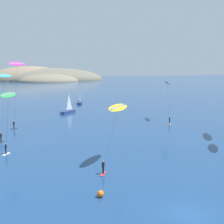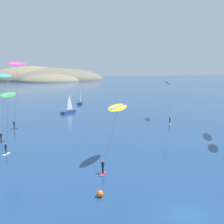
{
  "view_description": "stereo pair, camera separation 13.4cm",
  "coord_description": "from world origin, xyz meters",
  "px_view_note": "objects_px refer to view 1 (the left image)",
  "views": [
    {
      "loc": [
        -11.56,
        -20.88,
        13.11
      ],
      "look_at": [
        -1.68,
        23.98,
        5.34
      ],
      "focal_mm": 45.0,
      "sensor_mm": 36.0,
      "label": 1
    },
    {
      "loc": [
        -11.43,
        -20.91,
        13.11
      ],
      "look_at": [
        -1.68,
        23.98,
        5.34
      ],
      "focal_mm": 45.0,
      "sensor_mm": 36.0,
      "label": 2
    }
  ],
  "objects_px": {
    "kitesurfer_magenta": "(17,68)",
    "kitesurfer_green": "(8,99)",
    "sailboat_far": "(80,102)",
    "kitesurfer_cyan": "(5,82)",
    "kitesurfer_black": "(167,86)",
    "marker_buoy": "(100,194)",
    "kitesurfer_yellow": "(117,112)",
    "sailboat_near": "(67,111)"
  },
  "relations": [
    {
      "from": "kitesurfer_yellow",
      "to": "kitesurfer_green",
      "type": "distance_m",
      "value": 17.21
    },
    {
      "from": "marker_buoy",
      "to": "sailboat_far",
      "type": "bearing_deg",
      "value": 85.81
    },
    {
      "from": "marker_buoy",
      "to": "kitesurfer_yellow",
      "type": "bearing_deg",
      "value": 67.28
    },
    {
      "from": "kitesurfer_yellow",
      "to": "kitesurfer_green",
      "type": "relative_size",
      "value": 0.87
    },
    {
      "from": "kitesurfer_black",
      "to": "kitesurfer_magenta",
      "type": "distance_m",
      "value": 33.65
    },
    {
      "from": "kitesurfer_cyan",
      "to": "kitesurfer_green",
      "type": "height_order",
      "value": "kitesurfer_cyan"
    },
    {
      "from": "kitesurfer_cyan",
      "to": "marker_buoy",
      "type": "distance_m",
      "value": 30.26
    },
    {
      "from": "sailboat_far",
      "to": "marker_buoy",
      "type": "distance_m",
      "value": 67.95
    },
    {
      "from": "kitesurfer_black",
      "to": "marker_buoy",
      "type": "xyz_separation_m",
      "value": [
        -22.28,
        -35.37,
        -7.74
      ]
    },
    {
      "from": "sailboat_near",
      "to": "kitesurfer_green",
      "type": "relative_size",
      "value": 0.63
    },
    {
      "from": "sailboat_near",
      "to": "kitesurfer_green",
      "type": "bearing_deg",
      "value": -108.27
    },
    {
      "from": "sailboat_near",
      "to": "kitesurfer_cyan",
      "type": "bearing_deg",
      "value": -116.28
    },
    {
      "from": "kitesurfer_magenta",
      "to": "marker_buoy",
      "type": "distance_m",
      "value": 38.79
    },
    {
      "from": "kitesurfer_magenta",
      "to": "sailboat_far",
      "type": "bearing_deg",
      "value": 63.76
    },
    {
      "from": "kitesurfer_black",
      "to": "kitesurfer_cyan",
      "type": "xyz_separation_m",
      "value": [
        -34.55,
        -9.52,
        2.12
      ]
    },
    {
      "from": "marker_buoy",
      "to": "kitesurfer_green",
      "type": "bearing_deg",
      "value": 120.53
    },
    {
      "from": "sailboat_near",
      "to": "kitesurfer_black",
      "type": "relative_size",
      "value": 0.62
    },
    {
      "from": "kitesurfer_yellow",
      "to": "kitesurfer_magenta",
      "type": "bearing_deg",
      "value": 120.41
    },
    {
      "from": "kitesurfer_magenta",
      "to": "marker_buoy",
      "type": "height_order",
      "value": "kitesurfer_magenta"
    },
    {
      "from": "sailboat_far",
      "to": "kitesurfer_magenta",
      "type": "bearing_deg",
      "value": -116.24
    },
    {
      "from": "sailboat_near",
      "to": "kitesurfer_magenta",
      "type": "bearing_deg",
      "value": -125.9
    },
    {
      "from": "sailboat_near",
      "to": "kitesurfer_cyan",
      "type": "distance_m",
      "value": 28.73
    },
    {
      "from": "kitesurfer_magenta",
      "to": "kitesurfer_green",
      "type": "bearing_deg",
      "value": -88.93
    },
    {
      "from": "kitesurfer_yellow",
      "to": "marker_buoy",
      "type": "height_order",
      "value": "kitesurfer_yellow"
    },
    {
      "from": "sailboat_far",
      "to": "kitesurfer_green",
      "type": "bearing_deg",
      "value": -107.66
    },
    {
      "from": "sailboat_near",
      "to": "kitesurfer_cyan",
      "type": "height_order",
      "value": "kitesurfer_cyan"
    },
    {
      "from": "sailboat_far",
      "to": "kitesurfer_black",
      "type": "distance_m",
      "value": 37.48
    },
    {
      "from": "kitesurfer_magenta",
      "to": "kitesurfer_green",
      "type": "distance_m",
      "value": 17.45
    },
    {
      "from": "kitesurfer_yellow",
      "to": "kitesurfer_magenta",
      "type": "relative_size",
      "value": 0.57
    },
    {
      "from": "sailboat_near",
      "to": "kitesurfer_black",
      "type": "height_order",
      "value": "kitesurfer_black"
    },
    {
      "from": "sailboat_far",
      "to": "kitesurfer_green",
      "type": "height_order",
      "value": "kitesurfer_green"
    },
    {
      "from": "sailboat_near",
      "to": "marker_buoy",
      "type": "height_order",
      "value": "sailboat_near"
    },
    {
      "from": "kitesurfer_cyan",
      "to": "kitesurfer_magenta",
      "type": "xyz_separation_m",
      "value": [
        1.16,
        9.33,
        2.13
      ]
    },
    {
      "from": "kitesurfer_green",
      "to": "kitesurfer_black",
      "type": "bearing_deg",
      "value": 27.32
    },
    {
      "from": "sailboat_near",
      "to": "kitesurfer_yellow",
      "type": "xyz_separation_m",
      "value": [
        4.25,
        -40.64,
        6.37
      ]
    },
    {
      "from": "kitesurfer_yellow",
      "to": "marker_buoy",
      "type": "xyz_separation_m",
      "value": [
        -3.98,
        -9.49,
        -6.66
      ]
    },
    {
      "from": "sailboat_far",
      "to": "kitesurfer_cyan",
      "type": "relative_size",
      "value": 0.51
    },
    {
      "from": "sailboat_far",
      "to": "kitesurfer_cyan",
      "type": "height_order",
      "value": "kitesurfer_cyan"
    },
    {
      "from": "kitesurfer_cyan",
      "to": "kitesurfer_green",
      "type": "relative_size",
      "value": 1.28
    },
    {
      "from": "kitesurfer_magenta",
      "to": "sailboat_near",
      "type": "bearing_deg",
      "value": 54.1
    },
    {
      "from": "sailboat_far",
      "to": "kitesurfer_cyan",
      "type": "bearing_deg",
      "value": -112.34
    },
    {
      "from": "marker_buoy",
      "to": "kitesurfer_cyan",
      "type": "bearing_deg",
      "value": 115.39
    }
  ]
}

